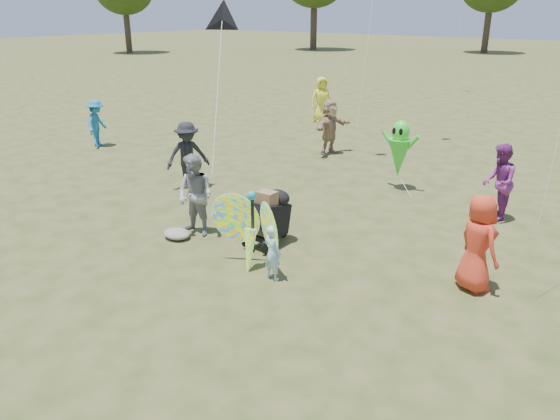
% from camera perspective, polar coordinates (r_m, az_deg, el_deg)
% --- Properties ---
extents(ground, '(160.00, 160.00, 0.00)m').
position_cam_1_polar(ground, '(8.52, -5.29, -10.04)').
color(ground, '#51592B').
rests_on(ground, ground).
extents(child_girl, '(0.37, 0.27, 0.97)m').
position_cam_1_polar(child_girl, '(9.08, -0.79, -4.47)').
color(child_girl, '#9ED0E0').
rests_on(child_girl, ground).
extents(adult_man, '(0.84, 0.68, 1.65)m').
position_cam_1_polar(adult_man, '(10.89, -8.84, 1.51)').
color(adult_man, gray).
rests_on(adult_man, ground).
extents(grey_bag, '(0.57, 0.47, 0.18)m').
position_cam_1_polar(grey_bag, '(11.01, -10.72, -2.46)').
color(grey_bag, gray).
rests_on(grey_bag, ground).
extents(crowd_a, '(0.94, 0.86, 1.61)m').
position_cam_1_polar(crowd_a, '(9.20, 20.00, -3.26)').
color(crowd_a, red).
rests_on(crowd_a, ground).
extents(crowd_b, '(1.06, 1.25, 1.67)m').
position_cam_1_polar(crowd_b, '(13.89, -9.63, 5.67)').
color(crowd_b, black).
rests_on(crowd_b, ground).
extents(crowd_d, '(0.65, 1.60, 1.68)m').
position_cam_1_polar(crowd_d, '(17.05, 5.23, 8.60)').
color(crowd_d, '#A38264').
rests_on(crowd_d, ground).
extents(crowd_e, '(0.87, 0.97, 1.65)m').
position_cam_1_polar(crowd_e, '(12.46, 21.90, 2.70)').
color(crowd_e, '#7C2977').
rests_on(crowd_e, ground).
extents(crowd_g, '(0.99, 1.02, 1.76)m').
position_cam_1_polar(crowd_g, '(22.09, 4.36, 11.45)').
color(crowd_g, yellow).
rests_on(crowd_g, ground).
extents(crowd_i, '(0.97, 1.13, 1.52)m').
position_cam_1_polar(crowd_i, '(18.96, -18.60, 8.59)').
color(crowd_i, '#1C6C9C').
rests_on(crowd_i, ground).
extents(jogging_stroller, '(0.53, 1.06, 1.09)m').
position_cam_1_polar(jogging_stroller, '(10.38, -1.01, -0.43)').
color(jogging_stroller, black).
rests_on(jogging_stroller, ground).
extents(butterfly_kite, '(1.74, 0.75, 1.61)m').
position_cam_1_polar(butterfly_kite, '(9.40, -3.04, -2.30)').
color(butterfly_kite, '#DF4423').
rests_on(butterfly_kite, ground).
extents(delta_kite_rig, '(1.52, 1.84, 3.16)m').
position_cam_1_polar(delta_kite_rig, '(11.90, -6.08, 19.05)').
color(delta_kite_rig, black).
rests_on(delta_kite_rig, ground).
extents(alien_kite, '(1.12, 0.69, 1.74)m').
position_cam_1_polar(alien_kite, '(13.86, 12.35, 6.02)').
color(alien_kite, '#3AD832').
rests_on(alien_kite, ground).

